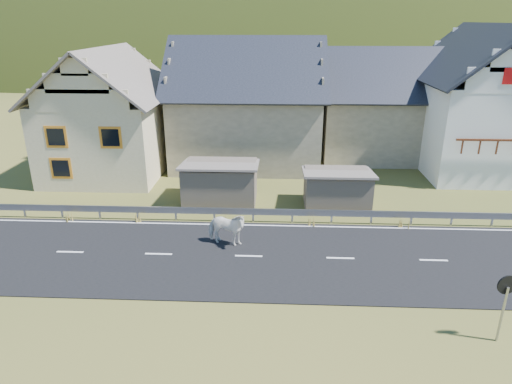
{
  "coord_description": "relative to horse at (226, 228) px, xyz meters",
  "views": [
    {
      "loc": [
        1.15,
        -17.65,
        9.78
      ],
      "look_at": [
        0.18,
        2.93,
        1.94
      ],
      "focal_mm": 32.0,
      "sensor_mm": 36.0,
      "label": 1
    }
  ],
  "objects": [
    {
      "name": "mountain",
      "position": [
        6.09,
        178.95,
        -20.85
      ],
      "size": [
        440.0,
        280.0,
        260.0
      ],
      "primitive_type": "ellipsoid",
      "color": "#23300E",
      "rests_on": "ground"
    },
    {
      "name": "road",
      "position": [
        1.09,
        -1.05,
        -0.83
      ],
      "size": [
        60.0,
        7.0,
        0.04
      ],
      "primitive_type": "cube",
      "color": "black",
      "rests_on": "ground"
    },
    {
      "name": "horse",
      "position": [
        0.0,
        0.0,
        0.0
      ],
      "size": [
        1.35,
        2.09,
        1.63
      ],
      "primitive_type": "imported",
      "rotation": [
        0.0,
        0.0,
        1.31
      ],
      "color": "white",
      "rests_on": "road"
    },
    {
      "name": "house_stone_b",
      "position": [
        10.09,
        15.95,
        3.38
      ],
      "size": [
        9.8,
        8.8,
        8.1
      ],
      "color": "tan",
      "rests_on": "ground"
    },
    {
      "name": "ground",
      "position": [
        1.09,
        -1.05,
        -0.85
      ],
      "size": [
        160.0,
        160.0,
        0.0
      ],
      "primitive_type": "plane",
      "color": "#37421A",
      "rests_on": "ground"
    },
    {
      "name": "house_white",
      "position": [
        16.09,
        12.95,
        4.21
      ],
      "size": [
        8.8,
        10.8,
        9.7
      ],
      "color": "white",
      "rests_on": "ground"
    },
    {
      "name": "house_cream",
      "position": [
        -8.91,
        10.95,
        3.5
      ],
      "size": [
        7.8,
        9.8,
        8.3
      ],
      "color": "beige",
      "rests_on": "ground"
    },
    {
      "name": "lane_markings",
      "position": [
        1.09,
        -1.05,
        -0.81
      ],
      "size": [
        60.0,
        6.6,
        0.01
      ],
      "primitive_type": "cube",
      "color": "silver",
      "rests_on": "road"
    },
    {
      "name": "conifer_patch",
      "position": [
        -53.91,
        108.95,
        5.15
      ],
      "size": [
        76.0,
        50.0,
        28.0
      ],
      "primitive_type": "ellipsoid",
      "color": "black",
      "rests_on": "ground"
    },
    {
      "name": "shed_right",
      "position": [
        5.59,
        4.95,
        0.15
      ],
      "size": [
        3.8,
        2.9,
        2.2
      ],
      "primitive_type": "cube",
      "color": "brown",
      "rests_on": "ground"
    },
    {
      "name": "guardrail",
      "position": [
        1.09,
        2.63,
        -0.29
      ],
      "size": [
        28.1,
        0.09,
        0.75
      ],
      "color": "#93969B",
      "rests_on": "ground"
    },
    {
      "name": "traffic_mirror",
      "position": [
        9.48,
        -6.16,
        0.89
      ],
      "size": [
        0.66,
        0.22,
        2.38
      ],
      "rotation": [
        0.0,
        0.0,
        0.15
      ],
      "color": "#93969B",
      "rests_on": "ground"
    },
    {
      "name": "house_stone_a",
      "position": [
        0.09,
        13.95,
        3.78
      ],
      "size": [
        10.8,
        9.8,
        8.9
      ],
      "color": "tan",
      "rests_on": "ground"
    },
    {
      "name": "shed_left",
      "position": [
        -0.91,
        5.45,
        0.25
      ],
      "size": [
        4.3,
        3.3,
        2.4
      ],
      "primitive_type": "cube",
      "color": "brown",
      "rests_on": "ground"
    }
  ]
}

